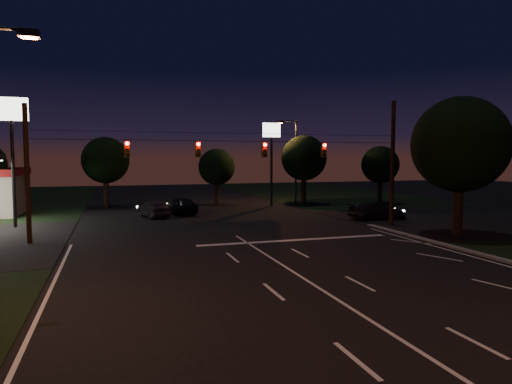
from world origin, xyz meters
name	(u,v)px	position (x,y,z in m)	size (l,w,h in m)	color
ground	(343,303)	(0.00, 0.00, 0.00)	(140.00, 140.00, 0.00)	black
cross_street_right	(470,219)	(20.00, 16.00, 0.00)	(20.00, 16.00, 0.02)	black
stop_bar	(295,240)	(3.00, 11.50, 0.01)	(12.00, 0.50, 0.01)	silver
utility_pole_right	(391,225)	(12.00, 15.00, 0.00)	(0.30, 0.30, 9.00)	black
utility_pole_left	(30,244)	(-12.00, 15.00, 0.00)	(0.28, 0.28, 8.00)	black
signal_span	(232,149)	(0.00, 14.96, 5.50)	(24.00, 0.40, 1.56)	black
pole_sign_left_near	(12,128)	(-14.00, 22.00, 6.98)	(2.20, 0.30, 9.10)	black
pole_sign_right	(271,145)	(8.00, 30.00, 6.24)	(1.80, 0.30, 8.40)	black
street_light_right_far	(294,155)	(11.24, 32.00, 5.24)	(2.20, 0.35, 9.00)	black
tree_right_near	(459,146)	(13.53, 10.17, 5.68)	(6.00, 6.00, 8.76)	black
tree_far_b	(106,161)	(-7.98, 34.13, 4.61)	(4.60, 4.60, 6.98)	black
tree_far_c	(217,167)	(3.02, 33.10, 3.90)	(3.80, 3.80, 5.86)	black
tree_far_d	(304,159)	(12.02, 31.13, 4.83)	(4.80, 4.80, 7.30)	black
tree_far_e	(380,165)	(20.02, 29.11, 4.11)	(4.00, 4.00, 6.18)	black
car_oncoming_a	(181,205)	(-1.69, 26.32, 0.76)	(1.79, 4.46, 1.52)	black
car_oncoming_b	(153,209)	(-4.25, 24.78, 0.65)	(1.38, 3.97, 1.31)	black
car_cross	(377,211)	(12.69, 17.93, 0.69)	(1.92, 4.73, 1.37)	black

